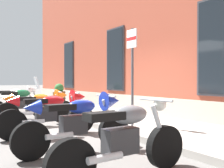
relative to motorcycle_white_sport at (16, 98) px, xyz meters
The scene contains 11 objects.
ground_plane 3.91m from the motorcycle_white_sport, 15.46° to the left, with size 140.00×140.00×0.00m, color #565451.
sidewalk 4.41m from the motorcycle_white_sport, 31.65° to the left, with size 29.31×2.53×0.13m, color gray.
brick_pub_facade 8.73m from the motorcycle_white_sport, 62.00° to the left, with size 23.31×6.99×8.43m.
motorcycle_white_sport is the anchor object (origin of this frame).
motorcycle_green_touring 1.48m from the motorcycle_white_sport, 13.07° to the right, with size 0.62×2.00×1.37m.
motorcycle_orange_sport 3.07m from the motorcycle_white_sport, ahead, with size 0.62×2.21×1.00m.
motorcycle_red_sport 4.56m from the motorcycle_white_sport, ahead, with size 0.62×2.19×1.03m.
motorcycle_blue_sport 6.06m from the motorcycle_white_sport, ahead, with size 0.62×2.16×1.04m.
motorcycle_grey_naked 7.46m from the motorcycle_white_sport, ahead, with size 0.62×2.05×0.99m.
parking_sign 5.46m from the motorcycle_white_sport, 17.03° to the left, with size 0.36×0.07×2.36m.
barrel_planter 2.07m from the motorcycle_white_sport, 108.56° to the left, with size 0.57×0.57×0.97m.
Camera 1 is at (6.36, -3.23, 1.23)m, focal length 41.53 mm.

